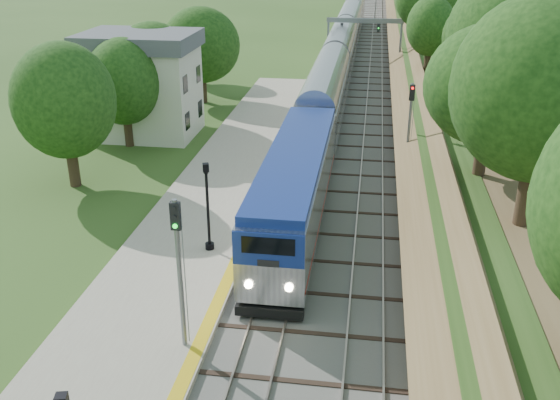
# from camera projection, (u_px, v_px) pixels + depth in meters

# --- Properties ---
(trackbed) EXTENTS (9.50, 170.00, 0.28)m
(trackbed) POSITION_uv_depth(u_px,v_px,m) (359.00, 65.00, 75.07)
(trackbed) COLOR #4C4944
(trackbed) RESTS_ON ground
(platform) EXTENTS (6.40, 68.00, 0.38)m
(platform) POSITION_uv_depth(u_px,v_px,m) (210.00, 210.00, 36.10)
(platform) COLOR gray
(platform) RESTS_ON ground
(yellow_stripe) EXTENTS (0.55, 68.00, 0.01)m
(yellow_stripe) POSITION_uv_depth(u_px,v_px,m) (258.00, 210.00, 35.63)
(yellow_stripe) COLOR gold
(yellow_stripe) RESTS_ON platform
(embankment) EXTENTS (10.64, 170.00, 11.70)m
(embankment) POSITION_uv_depth(u_px,v_px,m) (431.00, 51.00, 73.18)
(embankment) COLOR brown
(embankment) RESTS_ON ground
(station_building) EXTENTS (8.60, 6.60, 8.00)m
(station_building) POSITION_uv_depth(u_px,v_px,m) (142.00, 84.00, 48.43)
(station_building) COLOR beige
(station_building) RESTS_ON ground
(signal_gantry) EXTENTS (8.40, 0.38, 6.20)m
(signal_gantry) POSITION_uv_depth(u_px,v_px,m) (364.00, 31.00, 68.56)
(signal_gantry) COLOR slate
(signal_gantry) RESTS_ON ground
(trees_behind_platform) EXTENTS (7.82, 53.32, 7.21)m
(trees_behind_platform) POSITION_uv_depth(u_px,v_px,m) (133.00, 112.00, 39.40)
(trees_behind_platform) COLOR #332316
(trees_behind_platform) RESTS_ON ground
(train) EXTENTS (2.96, 98.57, 4.35)m
(train) POSITION_uv_depth(u_px,v_px,m) (340.00, 56.00, 68.93)
(train) COLOR black
(train) RESTS_ON trackbed
(lamppost_far) EXTENTS (0.45, 0.45, 4.56)m
(lamppost_far) POSITION_uv_depth(u_px,v_px,m) (208.00, 212.00, 30.51)
(lamppost_far) COLOR black
(lamppost_far) RESTS_ON platform
(signal_platform) EXTENTS (0.36, 0.28, 6.11)m
(signal_platform) POSITION_uv_depth(u_px,v_px,m) (179.00, 259.00, 22.63)
(signal_platform) COLOR slate
(signal_platform) RESTS_ON platform
(signal_farside) EXTENTS (0.34, 0.27, 6.17)m
(signal_farside) POSITION_uv_depth(u_px,v_px,m) (410.00, 120.00, 39.86)
(signal_farside) COLOR slate
(signal_farside) RESTS_ON ground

